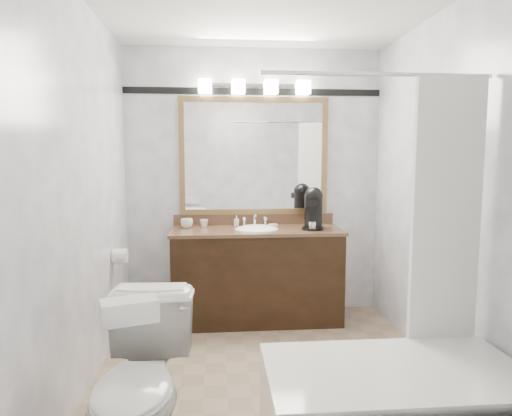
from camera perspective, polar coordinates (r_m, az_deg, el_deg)
The scene contains 14 objects.
room at distance 3.06m, azimuth 1.73°, elevation 1.73°, with size 2.42×2.62×2.52m.
vanity at distance 4.20m, azimuth 0.07°, elevation -8.13°, with size 1.53×0.58×0.97m.
mirror at distance 4.32m, azimuth -0.24°, elevation 6.48°, with size 1.40×0.04×1.10m.
vanity_light_bar at distance 4.32m, azimuth -0.18°, elevation 14.91°, with size 1.02×0.14×0.12m.
accent_stripe at distance 4.38m, azimuth -0.25°, elevation 14.36°, with size 2.40×0.01×0.06m, color black.
bathtub at distance 2.62m, azimuth 17.23°, elevation -21.69°, with size 1.30×0.75×1.96m.
tp_roll at distance 3.86m, azimuth -16.65°, elevation -5.78°, with size 0.12×0.12×0.11m, color white.
toilet at distance 2.41m, azimuth -14.26°, elevation -20.93°, with size 0.45×0.79×0.81m, color white.
tissue_box at distance 2.05m, azimuth -15.54°, elevation -12.23°, with size 0.23×0.13×0.10m, color white.
coffee_maker at distance 4.13m, azimuth 7.20°, elevation 0.08°, with size 0.20×0.24×0.38m.
cup_left at distance 4.20m, azimuth -8.66°, elevation -1.90°, with size 0.11×0.11×0.09m, color white.
cup_right at distance 4.24m, azimuth -6.51°, elevation -1.92°, with size 0.08×0.08×0.07m, color white.
soap_bottle_a at distance 4.27m, azimuth -2.46°, elevation -1.63°, with size 0.04×0.05×0.10m, color white.
soap_bar at distance 4.24m, azimuth 2.12°, elevation -2.17°, with size 0.08×0.05×0.02m, color beige.
Camera 1 is at (-0.35, -3.03, 1.51)m, focal length 32.00 mm.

